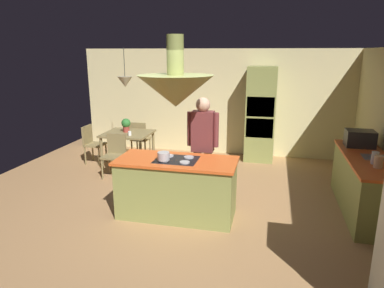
{
  "coord_description": "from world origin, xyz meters",
  "views": [
    {
      "loc": [
        1.37,
        -5.01,
        2.48
      ],
      "look_at": [
        0.1,
        0.4,
        1.0
      ],
      "focal_mm": 32.59,
      "sensor_mm": 36.0,
      "label": 1
    }
  ],
  "objects_px": {
    "chair_facing_island": "(115,152)",
    "microwave_on_counter": "(360,138)",
    "kitchen_island": "(177,187)",
    "dining_table": "(128,137)",
    "cup_on_table": "(130,133)",
    "cooking_pot_on_cooktop": "(164,156)",
    "chair_at_corner": "(92,142)",
    "chair_by_back_wall": "(139,137)",
    "oven_tower": "(261,114)",
    "canister_flour": "(378,162)",
    "person_at_island": "(203,142)",
    "potted_plant_on_table": "(126,124)",
    "canister_sugar": "(375,158)"
  },
  "relations": [
    {
      "from": "chair_facing_island",
      "to": "microwave_on_counter",
      "type": "distance_m",
      "value": 4.57
    },
    {
      "from": "chair_facing_island",
      "to": "kitchen_island",
      "type": "bearing_deg",
      "value": -39.95
    },
    {
      "from": "chair_facing_island",
      "to": "dining_table",
      "type": "bearing_deg",
      "value": 90.0
    },
    {
      "from": "cup_on_table",
      "to": "cooking_pot_on_cooktop",
      "type": "bearing_deg",
      "value": -55.19
    },
    {
      "from": "chair_at_corner",
      "to": "chair_facing_island",
      "type": "bearing_deg",
      "value": -127.44
    },
    {
      "from": "chair_facing_island",
      "to": "chair_by_back_wall",
      "type": "distance_m",
      "value": 1.35
    },
    {
      "from": "oven_tower",
      "to": "canister_flour",
      "type": "bearing_deg",
      "value": -59.66
    },
    {
      "from": "oven_tower",
      "to": "person_at_island",
      "type": "distance_m",
      "value": 2.7
    },
    {
      "from": "cup_on_table",
      "to": "cooking_pot_on_cooktop",
      "type": "distance_m",
      "value": 2.45
    },
    {
      "from": "chair_at_corner",
      "to": "chair_by_back_wall",
      "type": "bearing_deg",
      "value": -52.56
    },
    {
      "from": "oven_tower",
      "to": "cooking_pot_on_cooktop",
      "type": "height_order",
      "value": "oven_tower"
    },
    {
      "from": "potted_plant_on_table",
      "to": "canister_flour",
      "type": "height_order",
      "value": "canister_flour"
    },
    {
      "from": "microwave_on_counter",
      "to": "cooking_pot_on_cooktop",
      "type": "xyz_separation_m",
      "value": [
        -3.0,
        -1.57,
        -0.06
      ]
    },
    {
      "from": "canister_flour",
      "to": "cooking_pot_on_cooktop",
      "type": "relative_size",
      "value": 0.97
    },
    {
      "from": "chair_by_back_wall",
      "to": "oven_tower",
      "type": "bearing_deg",
      "value": -170.53
    },
    {
      "from": "kitchen_island",
      "to": "canister_flour",
      "type": "height_order",
      "value": "canister_flour"
    },
    {
      "from": "chair_by_back_wall",
      "to": "cup_on_table",
      "type": "height_order",
      "value": "chair_by_back_wall"
    },
    {
      "from": "dining_table",
      "to": "canister_sugar",
      "type": "distance_m",
      "value": 4.84
    },
    {
      "from": "potted_plant_on_table",
      "to": "canister_sugar",
      "type": "bearing_deg",
      "value": -20.44
    },
    {
      "from": "canister_sugar",
      "to": "cooking_pot_on_cooktop",
      "type": "bearing_deg",
      "value": -169.05
    },
    {
      "from": "oven_tower",
      "to": "microwave_on_counter",
      "type": "distance_m",
      "value": 2.51
    },
    {
      "from": "kitchen_island",
      "to": "person_at_island",
      "type": "distance_m",
      "value": 0.92
    },
    {
      "from": "oven_tower",
      "to": "microwave_on_counter",
      "type": "height_order",
      "value": "oven_tower"
    },
    {
      "from": "chair_at_corner",
      "to": "microwave_on_counter",
      "type": "height_order",
      "value": "microwave_on_counter"
    },
    {
      "from": "chair_at_corner",
      "to": "canister_flour",
      "type": "xyz_separation_m",
      "value": [
        5.42,
        -1.83,
        0.49
      ]
    },
    {
      "from": "chair_facing_island",
      "to": "cup_on_table",
      "type": "relative_size",
      "value": 9.67
    },
    {
      "from": "person_at_island",
      "to": "cooking_pot_on_cooktop",
      "type": "xyz_separation_m",
      "value": [
        -0.42,
        -0.81,
        -0.03
      ]
    },
    {
      "from": "cup_on_table",
      "to": "chair_by_back_wall",
      "type": "bearing_deg",
      "value": 99.28
    },
    {
      "from": "cup_on_table",
      "to": "kitchen_island",
      "type": "bearing_deg",
      "value": -50.34
    },
    {
      "from": "kitchen_island",
      "to": "cooking_pot_on_cooktop",
      "type": "distance_m",
      "value": 0.57
    },
    {
      "from": "dining_table",
      "to": "chair_at_corner",
      "type": "xyz_separation_m",
      "value": [
        -0.88,
        -0.0,
        -0.15
      ]
    },
    {
      "from": "kitchen_island",
      "to": "cooking_pot_on_cooktop",
      "type": "xyz_separation_m",
      "value": [
        -0.16,
        -0.13,
        0.53
      ]
    },
    {
      "from": "kitchen_island",
      "to": "person_at_island",
      "type": "relative_size",
      "value": 1.03
    },
    {
      "from": "cup_on_table",
      "to": "canister_flour",
      "type": "height_order",
      "value": "canister_flour"
    },
    {
      "from": "dining_table",
      "to": "kitchen_island",
      "type": "bearing_deg",
      "value": -51.01
    },
    {
      "from": "potted_plant_on_table",
      "to": "cooking_pot_on_cooktop",
      "type": "relative_size",
      "value": 1.67
    },
    {
      "from": "oven_tower",
      "to": "cup_on_table",
      "type": "height_order",
      "value": "oven_tower"
    },
    {
      "from": "cooking_pot_on_cooktop",
      "to": "chair_at_corner",
      "type": "bearing_deg",
      "value": 137.38
    },
    {
      "from": "potted_plant_on_table",
      "to": "dining_table",
      "type": "bearing_deg",
      "value": -48.49
    },
    {
      "from": "chair_facing_island",
      "to": "cup_on_table",
      "type": "bearing_deg",
      "value": 71.79
    },
    {
      "from": "canister_sugar",
      "to": "microwave_on_counter",
      "type": "height_order",
      "value": "microwave_on_counter"
    },
    {
      "from": "person_at_island",
      "to": "microwave_on_counter",
      "type": "xyz_separation_m",
      "value": [
        2.58,
        0.75,
        0.03
      ]
    },
    {
      "from": "dining_table",
      "to": "cooking_pot_on_cooktop",
      "type": "distance_m",
      "value": 2.73
    },
    {
      "from": "kitchen_island",
      "to": "canister_sugar",
      "type": "bearing_deg",
      "value": 9.01
    },
    {
      "from": "chair_by_back_wall",
      "to": "potted_plant_on_table",
      "type": "height_order",
      "value": "potted_plant_on_table"
    },
    {
      "from": "person_at_island",
      "to": "canister_sugar",
      "type": "height_order",
      "value": "person_at_island"
    },
    {
      "from": "canister_sugar",
      "to": "oven_tower",
      "type": "bearing_deg",
      "value": 121.92
    },
    {
      "from": "dining_table",
      "to": "chair_facing_island",
      "type": "bearing_deg",
      "value": -90.0
    },
    {
      "from": "oven_tower",
      "to": "potted_plant_on_table",
      "type": "bearing_deg",
      "value": -159.3
    },
    {
      "from": "chair_at_corner",
      "to": "cooking_pot_on_cooktop",
      "type": "relative_size",
      "value": 4.83
    }
  ]
}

